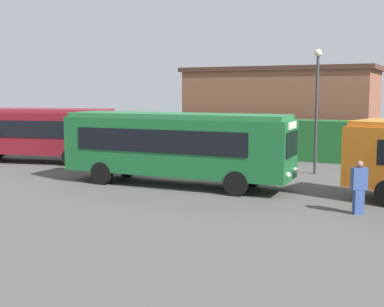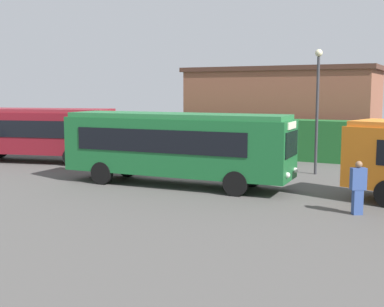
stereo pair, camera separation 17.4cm
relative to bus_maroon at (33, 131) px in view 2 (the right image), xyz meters
name	(u,v)px [view 2 (the right image)]	position (x,y,z in m)	size (l,w,h in m)	color
ground_plane	(191,178)	(10.74, -0.75, -1.79)	(77.93, 77.93, 0.00)	#514F4C
bus_maroon	(33,131)	(0.00, 0.00, 0.00)	(9.94, 4.84, 3.09)	maroon
bus_green	(176,144)	(11.03, -2.74, 0.03)	(10.28, 2.96, 3.15)	#19602D
person_center	(358,187)	(18.96, -4.57, -0.84)	(0.56, 0.49, 1.81)	#334C8C
hedge_row	(255,138)	(10.74, 7.88, -0.59)	(50.96, 1.63, 2.40)	#206029
depot_building	(282,109)	(11.01, 12.42, 1.07)	(12.98, 5.95, 5.69)	brown
traffic_cone	(382,166)	(18.56, 5.16, -1.49)	(0.36, 0.36, 0.60)	orange
lamppost	(317,98)	(15.70, 3.04, 1.98)	(0.36, 0.36, 6.10)	#38383D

